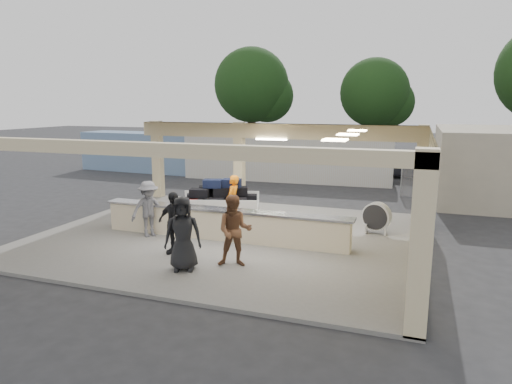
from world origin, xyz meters
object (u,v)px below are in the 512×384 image
at_px(luggage_cart, 218,200).
at_px(container_blue, 152,152).
at_px(passenger_b, 174,223).
at_px(container_white, 287,158).
at_px(passenger_a, 235,231).
at_px(car_white_a, 474,174).
at_px(baggage_handler, 233,201).
at_px(drum_fan, 377,217).
at_px(passenger_d, 183,234).
at_px(passenger_c, 149,209).
at_px(car_dark, 406,164).
at_px(baggage_counter, 222,224).

bearing_deg(luggage_cart, container_blue, 114.08).
relative_size(passenger_b, container_white, 0.15).
bearing_deg(passenger_a, car_white_a, 47.68).
xyz_separation_m(baggage_handler, container_white, (-1.10, 10.78, 0.27)).
distance_m(drum_fan, passenger_d, 6.73).
distance_m(car_white_a, container_blue, 19.08).
bearing_deg(passenger_c, car_dark, 14.07).
distance_m(baggage_counter, baggage_handler, 1.58).
distance_m(car_white_a, car_dark, 3.90).
distance_m(passenger_c, container_blue, 15.51).
xyz_separation_m(passenger_a, passenger_c, (-3.61, 1.60, -0.05)).
xyz_separation_m(container_white, container_blue, (-9.17, 0.38, -0.03)).
height_order(car_dark, container_blue, container_blue).
distance_m(luggage_cart, baggage_handler, 0.61).
xyz_separation_m(drum_fan, passenger_c, (-6.84, -2.81, 0.35)).
bearing_deg(passenger_b, car_dark, 79.50).
distance_m(baggage_counter, luggage_cart, 1.87).
height_order(baggage_handler, passenger_c, passenger_c).
bearing_deg(passenger_d, drum_fan, 27.07).
bearing_deg(luggage_cart, container_white, 75.56).
bearing_deg(baggage_counter, passenger_d, -87.07).
relative_size(passenger_a, container_blue, 0.20).
bearing_deg(car_white_a, baggage_counter, 152.43).
relative_size(luggage_cart, drum_fan, 3.02).
relative_size(car_dark, container_blue, 0.50).
bearing_deg(luggage_cart, car_white_a, 34.59).
distance_m(passenger_c, car_dark, 17.38).
bearing_deg(car_dark, container_white, 138.68).
bearing_deg(car_white_a, container_white, 101.68).
relative_size(car_white_a, container_blue, 0.48).
bearing_deg(passenger_d, car_dark, 52.39).
height_order(passenger_a, car_white_a, passenger_a).
height_order(luggage_cart, baggage_handler, baggage_handler).
xyz_separation_m(passenger_b, passenger_d, (0.86, -1.05, 0.06)).
distance_m(passenger_a, passenger_d, 1.34).
xyz_separation_m(luggage_cart, baggage_handler, (0.60, -0.12, 0.04)).
bearing_deg(car_white_a, drum_fan, 164.95).
distance_m(passenger_b, passenger_d, 1.36).
relative_size(baggage_handler, container_blue, 0.19).
bearing_deg(luggage_cart, car_dark, 49.50).
bearing_deg(passenger_d, passenger_b, 106.86).
height_order(luggage_cart, container_blue, container_blue).
distance_m(baggage_counter, passenger_b, 1.94).
distance_m(car_dark, container_blue, 15.78).
bearing_deg(car_white_a, passenger_b, 153.49).
xyz_separation_m(passenger_d, container_white, (-1.51, 15.10, 0.21)).
bearing_deg(container_white, passenger_a, -81.93).
height_order(passenger_d, container_blue, container_blue).
bearing_deg(passenger_b, passenger_a, -1.63).
height_order(luggage_cart, container_white, container_white).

